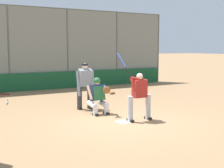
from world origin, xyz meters
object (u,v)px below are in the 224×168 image
catcher_behind_plate (98,95)px  spare_bat_by_padding (7,102)px  batter_at_plate (139,95)px  fielding_glove_on_dirt (112,93)px  spare_bat_near_backstop (3,94)px  umpire_home (85,85)px

catcher_behind_plate → spare_bat_by_padding: bearing=-61.8°
batter_at_plate → spare_bat_by_padding: (2.89, -5.17, -0.77)m
catcher_behind_plate → fielding_glove_on_dirt: size_ratio=4.09×
catcher_behind_plate → spare_bat_by_padding: (2.25, -3.69, -0.61)m
batter_at_plate → spare_bat_near_backstop: bearing=-70.8°
umpire_home → spare_bat_near_backstop: size_ratio=2.35×
umpire_home → fielding_glove_on_dirt: 3.91m
umpire_home → catcher_behind_plate: bearing=98.4°
batter_at_plate → umpire_home: (0.67, -2.47, 0.10)m
batter_at_plate → spare_bat_near_backstop: batter_at_plate is taller
batter_at_plate → fielding_glove_on_dirt: (-2.04, -5.16, -0.75)m
batter_at_plate → catcher_behind_plate: size_ratio=1.68×
spare_bat_by_padding → fielding_glove_on_dirt: 4.93m
spare_bat_near_backstop → spare_bat_by_padding: 2.43m
batter_at_plate → spare_bat_by_padding: size_ratio=2.39×
fielding_glove_on_dirt → spare_bat_by_padding: bearing=-0.0°
catcher_behind_plate → spare_bat_by_padding: 4.37m
catcher_behind_plate → fielding_glove_on_dirt: 4.60m
batter_at_plate → catcher_behind_plate: 1.62m
spare_bat_near_backstop → fielding_glove_on_dirt: 5.20m
fielding_glove_on_dirt → spare_bat_near_backstop: bearing=-27.6°
umpire_home → batter_at_plate: bearing=112.0°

